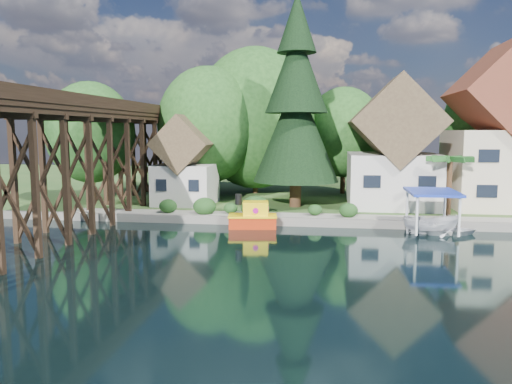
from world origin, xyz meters
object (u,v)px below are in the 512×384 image
palm_tree (450,161)px  tugboat (253,217)px  house_center (504,137)px  boat_white_a (451,229)px  trestle_bridge (80,154)px  boat_canopy (431,216)px  shed (186,166)px  house_left (394,152)px  conifer (296,105)px

palm_tree → tugboat: (-14.41, -4.19, -3.96)m
palm_tree → tugboat: 15.52m
house_center → boat_white_a: 13.25m
house_center → boat_white_a: size_ratio=4.02×
trestle_bridge → tugboat: 13.11m
palm_tree → tugboat: bearing=-163.8°
boat_white_a → boat_canopy: 1.64m
house_center → boat_canopy: (-7.61, -10.07, -5.14)m
palm_tree → trestle_bridge: bearing=-167.2°
shed → tugboat: size_ratio=2.13×
palm_tree → tugboat: size_ratio=1.31×
trestle_bridge → house_center: bearing=19.5°
house_left → palm_tree: size_ratio=2.28×
house_left → boat_canopy: bearing=-81.8°
trestle_bridge → house_center: size_ratio=3.18×
boat_canopy → house_center: bearing=52.9°
boat_white_a → house_left: bearing=7.6°
shed → house_center: bearing=4.2°
house_left → shed: house_left is taller
house_left → shed: 18.11m
tugboat → boat_canopy: size_ratio=0.80×
trestle_bridge → shed: size_ratio=5.63×
house_left → boat_canopy: (1.39, -9.57, -3.86)m
trestle_bridge → palm_tree: 27.24m
boat_canopy → conifer: bearing=141.0°
house_left → tugboat: bearing=-140.4°
house_center → tugboat: house_center is taller
house_center → conifer: bearing=-172.6°
conifer → tugboat: conifer is taller
house_left → conifer: (-8.28, -1.74, 3.92)m
house_center → house_left: bearing=-176.8°
conifer → boat_canopy: (9.67, -7.83, -7.79)m
house_center → boat_canopy: size_ratio=3.01×
trestle_bridge → house_left: house_left is taller
conifer → boat_white_a: 16.04m
shed → boat_white_a: shed is taller
trestle_bridge → palm_tree: trestle_bridge is taller
house_center → boat_white_a: (-6.26, -9.98, -6.06)m
trestle_bridge → house_center: 33.96m
boat_canopy → trestle_bridge: bearing=-177.0°
shed → palm_tree: 21.82m
boat_white_a → shed: bearing=60.4°
trestle_bridge → shed: bearing=61.8°
house_center → conifer: conifer is taller
tugboat → house_center: bearing=25.5°
conifer → palm_tree: conifer is taller
house_left → shed: (-18.00, -1.50, -1.31)m
trestle_bridge → boat_canopy: (24.39, 1.26, -4.07)m
house_left → tugboat: size_ratio=2.99×
house_center → boat_white_a: house_center is taller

